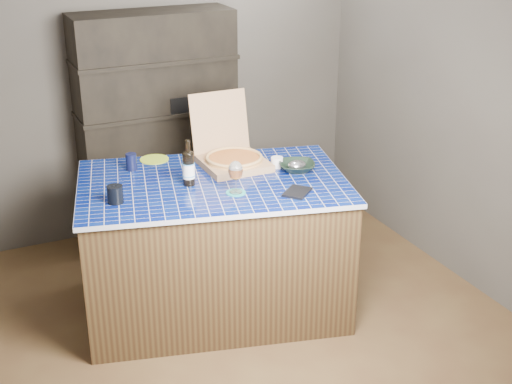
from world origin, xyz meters
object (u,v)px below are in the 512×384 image
kitchen_island (214,246)px  mead_bottle (189,167)px  bowl (297,167)px  pizza_box (232,157)px  dvd_case (297,192)px  wine_glass (236,171)px

kitchen_island → mead_bottle: bearing=-166.6°
kitchen_island → bowl: size_ratio=8.06×
mead_bottle → bowl: (0.72, -0.07, -0.09)m
pizza_box → dvd_case: (0.17, -0.60, -0.06)m
mead_bottle → pizza_box: bearing=27.3°
wine_glass → dvd_case: (0.34, -0.16, -0.13)m
pizza_box → wine_glass: bearing=-110.8°
wine_glass → bowl: (0.51, 0.17, -0.11)m
dvd_case → bowl: size_ratio=0.79×
kitchen_island → bowl: (0.56, -0.07, 0.49)m
pizza_box → wine_glass: 0.48m
wine_glass → dvd_case: size_ratio=1.08×
pizza_box → mead_bottle: (-0.38, -0.19, 0.05)m
kitchen_island → bowl: bearing=7.0°
dvd_case → bowl: bearing=111.6°
mead_bottle → dvd_case: bearing=-36.3°
kitchen_island → dvd_case: size_ratio=10.17×
wine_glass → bowl: bearing=18.9°
pizza_box → dvd_case: pizza_box is taller
mead_bottle → bowl: mead_bottle is taller
kitchen_island → mead_bottle: mead_bottle is taller
kitchen_island → mead_bottle: 0.60m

